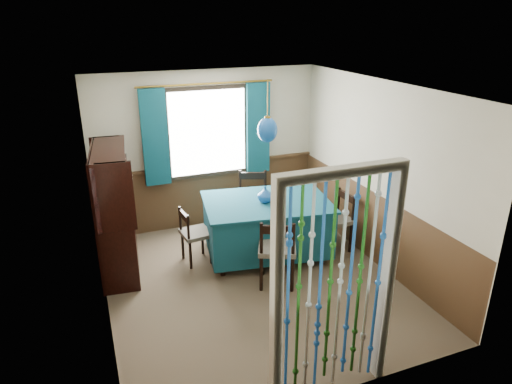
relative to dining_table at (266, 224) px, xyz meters
name	(u,v)px	position (x,y,z in m)	size (l,w,h in m)	color
floor	(253,283)	(-0.45, -0.64, -0.48)	(4.00, 4.00, 0.00)	brown
ceiling	(252,88)	(-0.45, -0.64, 2.02)	(4.00, 4.00, 0.00)	silver
wall_back	(207,150)	(-0.45, 1.36, 0.77)	(3.60, 3.60, 0.00)	beige
wall_front	(340,276)	(-0.45, -2.64, 0.77)	(3.60, 3.60, 0.00)	beige
wall_left	(96,216)	(-2.25, -0.64, 0.77)	(4.00, 4.00, 0.00)	beige
wall_right	(378,175)	(1.35, -0.64, 0.77)	(4.00, 4.00, 0.00)	beige
wainscot_back	(210,195)	(-0.45, 1.35, 0.02)	(3.60, 3.60, 0.00)	#472F1B
wainscot_front	(333,349)	(-0.45, -2.62, 0.02)	(3.60, 3.60, 0.00)	#472F1B
wainscot_left	(106,276)	(-2.24, -0.64, 0.02)	(4.00, 4.00, 0.00)	#472F1B
wainscot_right	(372,226)	(1.33, -0.64, 0.02)	(4.00, 4.00, 0.00)	#472F1B
window	(208,132)	(-0.45, 1.31, 1.07)	(1.32, 0.12, 1.42)	black
doorway	(334,293)	(-0.45, -2.58, 0.57)	(1.16, 0.12, 2.18)	silver
dining_table	(266,224)	(0.00, 0.00, 0.00)	(1.89, 1.44, 0.83)	#0F4251
chair_near	(277,250)	(-0.18, -0.78, 0.02)	(0.61, 0.60, 0.94)	black
chair_far	(253,201)	(0.09, 0.79, 0.03)	(0.61, 0.60, 0.97)	black
chair_left	(194,234)	(-1.01, 0.17, -0.05)	(0.42, 0.44, 0.80)	black
chair_right	(336,219)	(1.02, -0.21, 0.00)	(0.45, 0.47, 0.89)	black
sideboard	(117,229)	(-2.01, 0.37, 0.12)	(0.58, 1.34, 1.70)	black
pendant_lamp	(267,130)	(0.00, 0.00, 1.37)	(0.27, 0.27, 0.82)	olive
vase_table	(265,195)	(-0.03, -0.02, 0.46)	(0.20, 0.20, 0.21)	#14488E
bowl_shelf	(119,195)	(-1.95, 0.03, 0.71)	(0.21, 0.21, 0.05)	beige
vase_sideboard	(116,196)	(-1.95, 0.67, 0.46)	(0.17, 0.17, 0.17)	beige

